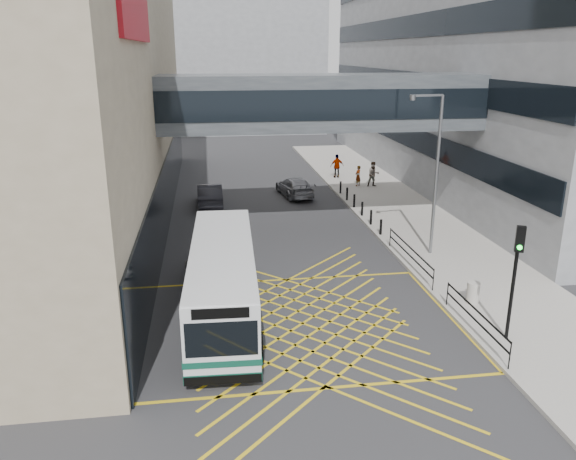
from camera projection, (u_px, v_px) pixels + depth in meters
name	position (u px, v px, depth m)	size (l,w,h in m)	color
ground	(303.00, 323.00, 22.03)	(120.00, 120.00, 0.00)	#333335
building_right	(548.00, 54.00, 44.91)	(24.09, 44.00, 20.00)	gray
building_far	(214.00, 61.00, 75.63)	(28.00, 16.00, 18.00)	gray
skybridge	(320.00, 102.00, 31.49)	(20.00, 4.10, 3.00)	#3F4449
pavement	(398.00, 211.00, 37.38)	(6.00, 54.00, 0.16)	#A8A39A
box_junction	(303.00, 323.00, 22.03)	(12.00, 9.00, 0.01)	gold
bus	(223.00, 279.00, 22.19)	(2.99, 10.78, 3.00)	silver
car_white	(213.00, 252.00, 27.90)	(1.80, 4.40, 1.40)	silver
car_dark	(210.00, 195.00, 38.71)	(1.96, 5.00, 1.56)	#222228
car_silver	(295.00, 186.00, 41.33)	(2.00, 4.73, 1.47)	gray
traffic_light	(516.00, 267.00, 19.63)	(0.36, 0.52, 4.37)	black
street_lamp	(434.00, 166.00, 27.87)	(1.84, 0.48, 8.10)	slate
litter_bin	(473.00, 293.00, 23.37)	(0.52, 0.52, 0.91)	#ADA89E
kerb_railings	(436.00, 277.00, 24.28)	(0.05, 12.54, 1.00)	black
bollards	(358.00, 205.00, 36.85)	(0.14, 10.14, 0.90)	black
pedestrian_a	(358.00, 176.00, 43.76)	(0.63, 0.45, 1.59)	gray
pedestrian_b	(373.00, 174.00, 43.54)	(0.94, 0.55, 1.92)	gray
pedestrian_c	(337.00, 166.00, 46.59)	(1.14, 0.55, 1.94)	gray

